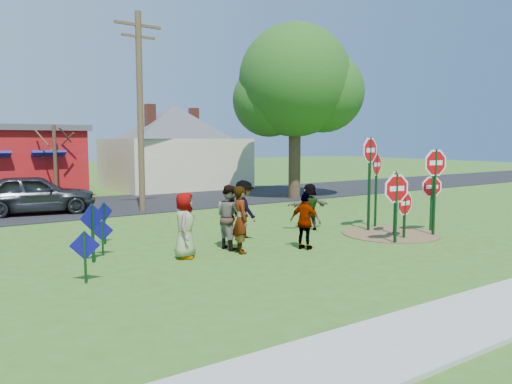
{
  "coord_description": "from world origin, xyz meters",
  "views": [
    {
      "loc": [
        -8.44,
        -12.04,
        3.14
      ],
      "look_at": [
        0.1,
        0.52,
        1.54
      ],
      "focal_mm": 35.0,
      "sensor_mm": 36.0,
      "label": 1
    }
  ],
  "objects_px": {
    "stop_sign_a": "(396,194)",
    "stop_sign_b": "(370,160)",
    "person_a": "(185,225)",
    "person_b": "(241,220)",
    "utility_pole": "(140,108)",
    "leafy_tree": "(297,87)",
    "stop_sign_d": "(376,171)",
    "stop_sign_c": "(435,172)",
    "suv": "(34,194)"
  },
  "relations": [
    {
      "from": "stop_sign_a",
      "to": "stop_sign_b",
      "type": "xyz_separation_m",
      "value": [
        0.9,
        1.93,
        0.94
      ]
    },
    {
      "from": "person_a",
      "to": "person_b",
      "type": "xyz_separation_m",
      "value": [
        1.56,
        -0.32,
        0.05
      ]
    },
    {
      "from": "utility_pole",
      "to": "leafy_tree",
      "type": "distance_m",
      "value": 8.78
    },
    {
      "from": "stop_sign_d",
      "to": "person_a",
      "type": "height_order",
      "value": "stop_sign_d"
    },
    {
      "from": "stop_sign_a",
      "to": "stop_sign_c",
      "type": "height_order",
      "value": "stop_sign_c"
    },
    {
      "from": "stop_sign_d",
      "to": "leafy_tree",
      "type": "height_order",
      "value": "leafy_tree"
    },
    {
      "from": "person_a",
      "to": "utility_pole",
      "type": "xyz_separation_m",
      "value": [
        2.27,
        8.82,
        3.6
      ]
    },
    {
      "from": "stop_sign_a",
      "to": "stop_sign_c",
      "type": "bearing_deg",
      "value": 15.5
    },
    {
      "from": "stop_sign_d",
      "to": "person_b",
      "type": "xyz_separation_m",
      "value": [
        -6.18,
        -0.72,
        -1.09
      ]
    },
    {
      "from": "stop_sign_d",
      "to": "stop_sign_a",
      "type": "bearing_deg",
      "value": -144.41
    },
    {
      "from": "leafy_tree",
      "to": "suv",
      "type": "bearing_deg",
      "value": 172.18
    },
    {
      "from": "person_b",
      "to": "stop_sign_a",
      "type": "bearing_deg",
      "value": -92.02
    },
    {
      "from": "stop_sign_b",
      "to": "leafy_tree",
      "type": "xyz_separation_m",
      "value": [
        3.94,
        8.83,
        3.43
      ]
    },
    {
      "from": "stop_sign_a",
      "to": "person_b",
      "type": "relative_size",
      "value": 1.22
    },
    {
      "from": "stop_sign_b",
      "to": "stop_sign_d",
      "type": "distance_m",
      "value": 0.94
    },
    {
      "from": "person_b",
      "to": "leafy_tree",
      "type": "xyz_separation_m",
      "value": [
        9.38,
        9.18,
        4.97
      ]
    },
    {
      "from": "stop_sign_a",
      "to": "utility_pole",
      "type": "relative_size",
      "value": 0.27
    },
    {
      "from": "stop_sign_c",
      "to": "stop_sign_a",
      "type": "bearing_deg",
      "value": -164.39
    },
    {
      "from": "stop_sign_c",
      "to": "leafy_tree",
      "type": "distance_m",
      "value": 11.62
    },
    {
      "from": "stop_sign_c",
      "to": "person_b",
      "type": "height_order",
      "value": "stop_sign_c"
    },
    {
      "from": "stop_sign_a",
      "to": "stop_sign_d",
      "type": "xyz_separation_m",
      "value": [
        1.64,
        2.3,
        0.5
      ]
    },
    {
      "from": "person_a",
      "to": "leafy_tree",
      "type": "relative_size",
      "value": 0.19
    },
    {
      "from": "leafy_tree",
      "to": "person_a",
      "type": "bearing_deg",
      "value": -140.97
    },
    {
      "from": "stop_sign_d",
      "to": "utility_pole",
      "type": "distance_m",
      "value": 10.33
    },
    {
      "from": "person_b",
      "to": "utility_pole",
      "type": "relative_size",
      "value": 0.22
    },
    {
      "from": "person_b",
      "to": "utility_pole",
      "type": "bearing_deg",
      "value": 12.68
    },
    {
      "from": "stop_sign_a",
      "to": "stop_sign_d",
      "type": "height_order",
      "value": "stop_sign_d"
    },
    {
      "from": "person_a",
      "to": "utility_pole",
      "type": "relative_size",
      "value": 0.21
    },
    {
      "from": "stop_sign_c",
      "to": "stop_sign_b",
      "type": "bearing_deg",
      "value": 134.23
    },
    {
      "from": "person_a",
      "to": "suv",
      "type": "height_order",
      "value": "person_a"
    },
    {
      "from": "person_a",
      "to": "stop_sign_c",
      "type": "bearing_deg",
      "value": -69.18
    },
    {
      "from": "stop_sign_d",
      "to": "suv",
      "type": "distance_m",
      "value": 14.0
    },
    {
      "from": "stop_sign_a",
      "to": "person_a",
      "type": "height_order",
      "value": "stop_sign_a"
    },
    {
      "from": "stop_sign_c",
      "to": "leafy_tree",
      "type": "relative_size",
      "value": 0.33
    },
    {
      "from": "stop_sign_a",
      "to": "utility_pole",
      "type": "bearing_deg",
      "value": 121.01
    },
    {
      "from": "stop_sign_a",
      "to": "stop_sign_b",
      "type": "height_order",
      "value": "stop_sign_b"
    },
    {
      "from": "person_a",
      "to": "stop_sign_a",
      "type": "bearing_deg",
      "value": -74.33
    },
    {
      "from": "person_a",
      "to": "suv",
      "type": "bearing_deg",
      "value": 42.42
    },
    {
      "from": "stop_sign_a",
      "to": "stop_sign_c",
      "type": "relative_size",
      "value": 0.76
    },
    {
      "from": "stop_sign_a",
      "to": "person_b",
      "type": "height_order",
      "value": "stop_sign_a"
    },
    {
      "from": "stop_sign_a",
      "to": "stop_sign_d",
      "type": "bearing_deg",
      "value": 65.77
    },
    {
      "from": "stop_sign_d",
      "to": "stop_sign_b",
      "type": "bearing_deg",
      "value": -172.49
    },
    {
      "from": "person_b",
      "to": "person_a",
      "type": "bearing_deg",
      "value": 95.68
    },
    {
      "from": "suv",
      "to": "person_b",
      "type": "bearing_deg",
      "value": -153.31
    },
    {
      "from": "stop_sign_a",
      "to": "suv",
      "type": "distance_m",
      "value": 14.79
    },
    {
      "from": "stop_sign_b",
      "to": "suv",
      "type": "distance_m",
      "value": 13.83
    },
    {
      "from": "stop_sign_c",
      "to": "utility_pole",
      "type": "xyz_separation_m",
      "value": [
        -5.87,
        10.56,
        2.39
      ]
    },
    {
      "from": "stop_sign_b",
      "to": "stop_sign_d",
      "type": "bearing_deg",
      "value": 13.22
    },
    {
      "from": "stop_sign_c",
      "to": "person_a",
      "type": "relative_size",
      "value": 1.7
    },
    {
      "from": "stop_sign_d",
      "to": "stop_sign_c",
      "type": "bearing_deg",
      "value": -98.35
    }
  ]
}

